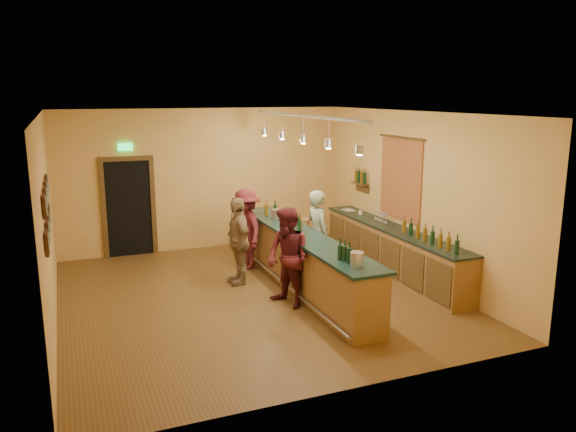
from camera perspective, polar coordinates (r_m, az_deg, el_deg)
name	(u,v)px	position (r m, az deg, el deg)	size (l,w,h in m)	color
floor	(254,296)	(10.09, -3.51, -8.09)	(7.00, 7.00, 0.00)	brown
ceiling	(251,113)	(9.46, -3.77, 10.39)	(6.50, 7.00, 0.02)	silver
wall_back	(204,179)	(12.97, -8.53, 3.71)	(6.50, 0.02, 3.20)	gold
wall_front	(348,264)	(6.52, 6.16, -4.85)	(6.50, 0.02, 3.20)	gold
wall_left	(47,224)	(9.19, -23.25, -0.72)	(0.02, 7.00, 3.20)	gold
wall_right	(412,195)	(11.08, 12.53, 2.09)	(0.02, 7.00, 3.20)	gold
doorway	(129,205)	(12.74, -15.88, 1.05)	(1.15, 0.09, 2.48)	black
tapestry	(401,179)	(11.36, 11.37, 3.66)	(0.03, 1.40, 1.60)	maroon
bottle_shelf	(361,178)	(12.62, 7.38, 3.81)	(0.17, 0.55, 0.54)	#503718
picture_grid	(47,210)	(8.38, -23.25, 0.55)	(0.06, 2.20, 0.70)	#382111
back_counter	(393,250)	(11.32, 10.58, -3.40)	(0.60, 4.55, 1.27)	olive
tasting_bar	(302,257)	(10.21, 1.48, -4.22)	(0.73, 5.10, 1.38)	olive
pendant_track	(303,125)	(9.81, 1.56, 9.21)	(0.11, 4.60, 0.50)	silver
bartender	(318,234)	(10.83, 3.06, -1.86)	(0.63, 0.41, 1.73)	gray
customer_a	(288,258)	(9.35, 0.02, -4.25)	(0.82, 0.64, 1.69)	#59191E
customer_b	(238,241)	(10.54, -5.09, -2.52)	(0.96, 0.40, 1.65)	#997A51
customer_c	(246,229)	(11.44, -4.27, -1.32)	(1.06, 0.61, 1.64)	#59191E
bar_stool	(301,225)	(12.51, 1.38, -0.92)	(0.38, 0.38, 0.79)	#945E43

